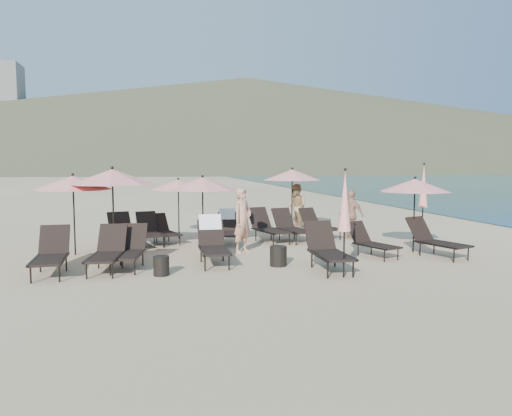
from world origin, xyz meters
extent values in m
plane|color=#D6BA8C|center=(0.00, 0.00, 0.00)|extent=(800.00, 800.00, 0.00)
cone|color=brown|center=(60.00, 300.00, 27.50)|extent=(690.00, 690.00, 55.00)
cone|color=brown|center=(190.00, 330.00, 16.00)|extent=(280.00, 280.00, 32.00)
cube|color=beige|center=(-45.00, 310.00, 19.00)|extent=(18.00, 16.00, 38.00)
cube|color=black|center=(-5.69, 0.06, 0.38)|extent=(0.69, 1.30, 0.05)
cube|color=black|center=(-5.71, 0.92, 0.69)|extent=(0.68, 0.50, 0.67)
cylinder|color=black|center=(-5.96, -0.49, 0.18)|extent=(0.04, 0.04, 0.37)
cylinder|color=black|center=(-5.98, 0.62, 0.18)|extent=(0.04, 0.04, 0.37)
cylinder|color=black|center=(-5.40, -0.48, 0.18)|extent=(0.04, 0.04, 0.37)
cylinder|color=black|center=(-5.42, 0.63, 0.18)|extent=(0.04, 0.04, 0.37)
cube|color=black|center=(-6.01, 0.10, 0.39)|extent=(0.07, 1.45, 0.04)
cube|color=black|center=(-5.37, 0.12, 0.39)|extent=(0.07, 1.45, 0.04)
cube|color=black|center=(-4.05, 0.38, 0.36)|extent=(0.83, 1.33, 0.05)
cube|color=black|center=(-3.91, 1.20, 0.66)|extent=(0.71, 0.57, 0.64)
cylinder|color=black|center=(-4.40, -0.08, 0.18)|extent=(0.04, 0.04, 0.35)
cylinder|color=black|center=(-4.22, 0.97, 0.18)|extent=(0.04, 0.04, 0.35)
cylinder|color=black|center=(-3.87, -0.17, 0.18)|extent=(0.04, 0.04, 0.35)
cylinder|color=black|center=(-3.69, 0.88, 0.18)|extent=(0.04, 0.04, 0.35)
cube|color=black|center=(-4.34, 0.49, 0.37)|extent=(0.27, 1.38, 0.04)
cube|color=black|center=(-3.73, 0.38, 0.37)|extent=(0.27, 1.38, 0.04)
cube|color=black|center=(-1.99, 0.41, 0.38)|extent=(0.71, 1.31, 0.05)
cube|color=black|center=(-1.97, 1.28, 0.69)|extent=(0.68, 0.51, 0.66)
cylinder|color=black|center=(-2.29, -0.12, 0.18)|extent=(0.04, 0.04, 0.37)
cylinder|color=black|center=(-2.26, 0.99, 0.18)|extent=(0.04, 0.04, 0.37)
cylinder|color=black|center=(-1.73, -0.13, 0.18)|extent=(0.04, 0.04, 0.37)
cylinder|color=black|center=(-1.70, 0.97, 0.18)|extent=(0.04, 0.04, 0.37)
cube|color=black|center=(-2.31, 0.47, 0.39)|extent=(0.09, 1.45, 0.04)
cube|color=black|center=(-1.67, 0.45, 0.39)|extent=(0.09, 1.45, 0.04)
cube|color=white|center=(-1.96, 1.43, 0.95)|extent=(0.59, 0.32, 0.40)
cube|color=black|center=(0.52, -0.87, 0.39)|extent=(0.73, 1.36, 0.06)
cube|color=black|center=(0.55, 0.03, 0.72)|extent=(0.71, 0.53, 0.69)
cylinder|color=black|center=(0.21, -1.42, 0.19)|extent=(0.04, 0.04, 0.38)
cylinder|color=black|center=(0.25, -0.27, 0.19)|extent=(0.04, 0.04, 0.38)
cylinder|color=black|center=(0.79, -1.44, 0.19)|extent=(0.04, 0.04, 0.38)
cylinder|color=black|center=(0.83, -0.29, 0.19)|extent=(0.04, 0.04, 0.38)
cube|color=black|center=(0.19, -0.81, 0.40)|extent=(0.09, 1.51, 0.04)
cube|color=black|center=(0.86, -0.83, 0.40)|extent=(0.09, 1.51, 0.04)
cube|color=black|center=(2.33, 0.47, 0.32)|extent=(0.90, 1.24, 0.05)
cube|color=black|center=(2.09, 1.18, 0.60)|extent=(0.68, 0.58, 0.57)
cylinder|color=black|center=(2.25, -0.05, 0.16)|extent=(0.03, 0.03, 0.32)
cylinder|color=black|center=(1.94, 0.86, 0.16)|extent=(0.03, 0.03, 0.32)
cylinder|color=black|center=(2.71, 0.11, 0.16)|extent=(0.03, 0.03, 0.32)
cylinder|color=black|center=(2.40, 1.01, 0.16)|extent=(0.03, 0.03, 0.32)
cube|color=black|center=(2.05, 0.43, 0.33)|extent=(0.43, 1.20, 0.04)
cube|color=black|center=(2.58, 0.60, 0.33)|extent=(0.43, 1.20, 0.04)
cube|color=black|center=(4.02, 0.08, 0.37)|extent=(1.00, 1.40, 0.05)
cube|color=black|center=(3.76, 0.89, 0.68)|extent=(0.76, 0.65, 0.65)
cylinder|color=black|center=(3.91, -0.50, 0.18)|extent=(0.04, 0.04, 0.36)
cylinder|color=black|center=(3.59, 0.53, 0.18)|extent=(0.04, 0.04, 0.36)
cylinder|color=black|center=(4.43, -0.33, 0.18)|extent=(0.04, 0.04, 0.36)
cylinder|color=black|center=(4.11, 0.70, 0.18)|extent=(0.04, 0.04, 0.36)
cube|color=black|center=(3.70, 0.04, 0.38)|extent=(0.46, 1.36, 0.04)
cube|color=black|center=(4.30, 0.23, 0.38)|extent=(0.46, 1.36, 0.04)
cube|color=black|center=(-4.15, 3.19, 0.37)|extent=(0.96, 1.40, 0.05)
cube|color=black|center=(-4.37, 4.01, 0.68)|extent=(0.76, 0.63, 0.66)
cylinder|color=black|center=(-4.28, 2.60, 0.18)|extent=(0.04, 0.04, 0.36)
cylinder|color=black|center=(-4.56, 3.66, 0.18)|extent=(0.04, 0.04, 0.36)
cylinder|color=black|center=(-3.74, 2.75, 0.18)|extent=(0.04, 0.04, 0.36)
cylinder|color=black|center=(-4.03, 3.80, 0.18)|extent=(0.04, 0.04, 0.36)
cube|color=black|center=(-4.47, 3.16, 0.38)|extent=(0.41, 1.39, 0.04)
cube|color=black|center=(-3.85, 3.32, 0.38)|extent=(0.41, 1.39, 0.04)
cube|color=black|center=(-3.44, 3.75, 0.35)|extent=(0.81, 1.29, 0.05)
cube|color=black|center=(-3.57, 4.55, 0.65)|extent=(0.69, 0.55, 0.62)
cylinder|color=black|center=(-3.61, 3.22, 0.17)|extent=(0.04, 0.04, 0.34)
cylinder|color=black|center=(-3.78, 4.23, 0.17)|extent=(0.04, 0.04, 0.34)
cylinder|color=black|center=(-3.10, 3.30, 0.17)|extent=(0.04, 0.04, 0.34)
cylinder|color=black|center=(-3.27, 4.32, 0.17)|extent=(0.04, 0.04, 0.34)
cube|color=black|center=(-3.74, 3.75, 0.36)|extent=(0.26, 1.34, 0.04)
cube|color=black|center=(-3.15, 3.85, 0.36)|extent=(0.26, 1.34, 0.04)
cube|color=black|center=(-1.17, 3.43, 0.33)|extent=(0.76, 1.22, 0.05)
cube|color=black|center=(-1.06, 4.20, 0.62)|extent=(0.65, 0.52, 0.59)
cylinder|color=black|center=(-1.49, 3.00, 0.16)|extent=(0.03, 0.03, 0.33)
cylinder|color=black|center=(-1.34, 3.97, 0.16)|extent=(0.03, 0.03, 0.33)
cylinder|color=black|center=(-1.00, 2.92, 0.16)|extent=(0.03, 0.03, 0.33)
cylinder|color=black|center=(-0.85, 3.90, 0.16)|extent=(0.03, 0.03, 0.33)
cube|color=black|center=(-1.45, 3.52, 0.34)|extent=(0.23, 1.28, 0.04)
cube|color=black|center=(-0.88, 3.44, 0.34)|extent=(0.23, 1.28, 0.04)
cube|color=white|center=(-1.04, 4.33, 0.84)|extent=(0.55, 0.34, 0.36)
cube|color=black|center=(0.25, 3.46, 0.38)|extent=(0.99, 1.43, 0.05)
cube|color=black|center=(0.01, 4.30, 0.70)|extent=(0.78, 0.65, 0.67)
cylinder|color=black|center=(0.12, 2.86, 0.18)|extent=(0.04, 0.04, 0.37)
cylinder|color=black|center=(-0.18, 3.94, 0.18)|extent=(0.04, 0.04, 0.37)
cylinder|color=black|center=(0.66, 3.01, 0.18)|extent=(0.04, 0.04, 0.37)
cylinder|color=black|center=(0.37, 4.09, 0.18)|extent=(0.04, 0.04, 0.37)
cube|color=black|center=(-0.08, 3.43, 0.39)|extent=(0.43, 1.42, 0.04)
cube|color=black|center=(0.55, 3.60, 0.39)|extent=(0.43, 1.42, 0.04)
cube|color=black|center=(0.99, 3.45, 0.37)|extent=(0.90, 1.37, 0.05)
cube|color=black|center=(0.81, 4.28, 0.67)|extent=(0.74, 0.60, 0.65)
cylinder|color=black|center=(0.84, 2.88, 0.18)|extent=(0.04, 0.04, 0.36)
cylinder|color=black|center=(0.60, 3.94, 0.18)|extent=(0.04, 0.04, 0.36)
cylinder|color=black|center=(1.37, 3.00, 0.18)|extent=(0.04, 0.04, 0.36)
cylinder|color=black|center=(1.14, 4.05, 0.18)|extent=(0.04, 0.04, 0.36)
cube|color=black|center=(0.67, 3.44, 0.38)|extent=(0.35, 1.39, 0.04)
cube|color=black|center=(1.28, 3.57, 0.38)|extent=(0.35, 1.39, 0.04)
cube|color=black|center=(2.12, 3.94, 0.35)|extent=(0.98, 1.33, 0.05)
cube|color=black|center=(1.86, 4.70, 0.64)|extent=(0.73, 0.63, 0.61)
cylinder|color=black|center=(2.04, 3.39, 0.17)|extent=(0.04, 0.04, 0.34)
cylinder|color=black|center=(1.70, 4.35, 0.17)|extent=(0.04, 0.04, 0.34)
cylinder|color=black|center=(2.53, 3.56, 0.17)|extent=(0.04, 0.04, 0.34)
cylinder|color=black|center=(2.19, 4.52, 0.17)|extent=(0.04, 0.04, 0.34)
cube|color=black|center=(1.82, 3.89, 0.36)|extent=(0.48, 1.28, 0.04)
cube|color=black|center=(2.39, 4.09, 0.36)|extent=(0.48, 1.28, 0.04)
cube|color=black|center=(-4.52, 0.15, 0.37)|extent=(0.83, 1.35, 0.05)
cube|color=black|center=(-4.40, 0.99, 0.68)|extent=(0.72, 0.57, 0.65)
cylinder|color=black|center=(-4.87, -0.33, 0.18)|extent=(0.04, 0.04, 0.36)
cylinder|color=black|center=(-4.71, 0.74, 0.18)|extent=(0.04, 0.04, 0.36)
cylinder|color=black|center=(-4.33, -0.41, 0.18)|extent=(0.04, 0.04, 0.36)
cylinder|color=black|center=(-4.17, 0.66, 0.18)|extent=(0.04, 0.04, 0.36)
cube|color=black|center=(-4.83, 0.25, 0.38)|extent=(0.25, 1.42, 0.04)
cube|color=black|center=(-4.20, 0.16, 0.38)|extent=(0.25, 1.42, 0.04)
cube|color=black|center=(-2.97, 3.97, 0.32)|extent=(0.88, 1.22, 0.05)
cube|color=black|center=(-3.20, 4.67, 0.59)|extent=(0.67, 0.57, 0.57)
cylinder|color=black|center=(-3.06, 3.46, 0.16)|extent=(0.03, 0.03, 0.31)
cylinder|color=black|center=(-3.35, 4.36, 0.16)|extent=(0.03, 0.03, 0.31)
cylinder|color=black|center=(-2.60, 3.60, 0.16)|extent=(0.03, 0.03, 0.31)
cylinder|color=black|center=(-2.89, 4.51, 0.16)|extent=(0.03, 0.03, 0.31)
cube|color=black|center=(-3.25, 3.93, 0.33)|extent=(0.41, 1.19, 0.04)
cube|color=black|center=(-2.72, 4.10, 0.33)|extent=(0.41, 1.19, 0.04)
cylinder|color=black|center=(-5.48, 2.68, 1.03)|extent=(0.04, 0.04, 2.06)
cone|color=#F29789|center=(-5.48, 2.68, 1.96)|extent=(2.06, 2.06, 0.37)
sphere|color=black|center=(-5.48, 2.68, 2.18)|extent=(0.08, 0.08, 0.08)
cylinder|color=black|center=(-2.00, 2.75, 1.00)|extent=(0.04, 0.04, 1.99)
cone|color=#F29789|center=(-2.00, 2.75, 1.90)|extent=(1.99, 1.99, 0.36)
sphere|color=black|center=(-2.00, 2.75, 2.11)|extent=(0.08, 0.08, 0.08)
cylinder|color=black|center=(3.67, 1.03, 0.98)|extent=(0.04, 0.04, 1.97)
cone|color=#F29789|center=(3.67, 1.03, 1.87)|extent=(1.97, 1.97, 0.36)
sphere|color=black|center=(3.67, 1.03, 2.08)|extent=(0.07, 0.07, 0.07)
cylinder|color=black|center=(-2.53, 5.03, 0.93)|extent=(0.04, 0.04, 1.86)
cone|color=#F29789|center=(-2.53, 5.03, 1.77)|extent=(1.86, 1.86, 0.34)
sphere|color=black|center=(-2.53, 5.03, 1.97)|extent=(0.07, 0.07, 0.07)
cylinder|color=black|center=(1.64, 6.01, 1.08)|extent=(0.05, 0.05, 2.15)
cone|color=#F29789|center=(1.64, 6.01, 2.05)|extent=(2.15, 2.15, 0.39)
sphere|color=black|center=(1.64, 6.01, 2.28)|extent=(0.08, 0.08, 0.08)
cylinder|color=black|center=(-4.44, 2.25, 1.12)|extent=(0.05, 0.05, 2.23)
cone|color=#F29789|center=(-4.44, 2.25, 2.13)|extent=(2.23, 2.23, 0.40)
sphere|color=black|center=(-4.44, 2.25, 2.36)|extent=(0.09, 0.09, 0.09)
cylinder|color=black|center=(0.59, -1.40, 0.51)|extent=(0.04, 0.04, 1.02)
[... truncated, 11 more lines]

